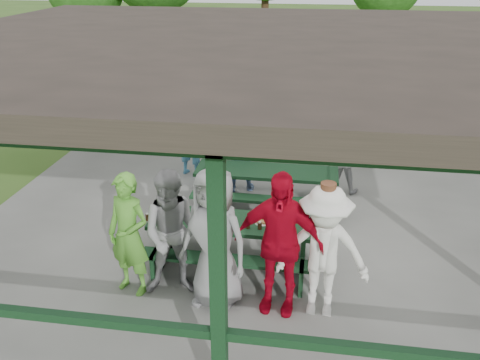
% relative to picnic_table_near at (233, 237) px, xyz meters
% --- Properties ---
extents(ground, '(90.00, 90.00, 0.00)m').
position_rel_picnic_table_near_xyz_m(ground, '(0.30, 1.20, -0.57)').
color(ground, '#34591B').
rests_on(ground, ground).
extents(concrete_slab, '(10.00, 8.00, 0.10)m').
position_rel_picnic_table_near_xyz_m(concrete_slab, '(0.30, 1.20, -0.52)').
color(concrete_slab, slate).
rests_on(concrete_slab, ground).
extents(pavilion_structure, '(10.60, 8.60, 3.24)m').
position_rel_picnic_table_near_xyz_m(pavilion_structure, '(0.30, 1.20, 2.60)').
color(pavilion_structure, black).
rests_on(pavilion_structure, concrete_slab).
extents(picnic_table_near, '(2.47, 1.39, 0.75)m').
position_rel_picnic_table_near_xyz_m(picnic_table_near, '(0.00, 0.00, 0.00)').
color(picnic_table_near, black).
rests_on(picnic_table_near, concrete_slab).
extents(picnic_table_far, '(2.59, 1.39, 0.75)m').
position_rel_picnic_table_near_xyz_m(picnic_table_far, '(0.29, 2.00, 0.00)').
color(picnic_table_far, black).
rests_on(picnic_table_far, concrete_slab).
extents(table_setting, '(2.58, 0.45, 0.10)m').
position_rel_picnic_table_near_xyz_m(table_setting, '(0.22, 0.02, 0.31)').
color(table_setting, white).
rests_on(table_setting, picnic_table_near).
extents(contestant_green, '(0.75, 0.61, 1.77)m').
position_rel_picnic_table_near_xyz_m(contestant_green, '(-1.28, -0.85, 0.41)').
color(contestant_green, '#54A030').
rests_on(contestant_green, concrete_slab).
extents(contestant_grey_left, '(1.00, 0.84, 1.83)m').
position_rel_picnic_table_near_xyz_m(contestant_grey_left, '(-0.67, -0.78, 0.44)').
color(contestant_grey_left, gray).
rests_on(contestant_grey_left, concrete_slab).
extents(contestant_grey_mid, '(1.11, 0.90, 1.96)m').
position_rel_picnic_table_near_xyz_m(contestant_grey_mid, '(-0.08, -0.94, 0.51)').
color(contestant_grey_mid, gray).
rests_on(contestant_grey_mid, concrete_slab).
extents(contestant_red, '(1.20, 0.61, 1.97)m').
position_rel_picnic_table_near_xyz_m(contestant_red, '(0.75, -0.92, 0.52)').
color(contestant_red, '#B7051B').
rests_on(contestant_red, concrete_slab).
extents(contestant_white_fedora, '(1.20, 0.73, 1.87)m').
position_rel_picnic_table_near_xyz_m(contestant_white_fedora, '(1.32, -0.94, 0.44)').
color(contestant_white_fedora, white).
rests_on(contestant_white_fedora, concrete_slab).
extents(spectator_lblue, '(1.50, 0.82, 1.54)m').
position_rel_picnic_table_near_xyz_m(spectator_lblue, '(-0.30, 2.70, 0.30)').
color(spectator_lblue, '#89A7D4').
rests_on(spectator_lblue, concrete_slab).
extents(spectator_blue, '(0.72, 0.59, 1.71)m').
position_rel_picnic_table_near_xyz_m(spectator_blue, '(-1.47, 3.30, 0.39)').
color(spectator_blue, teal).
rests_on(spectator_blue, concrete_slab).
extents(spectator_grey, '(0.80, 0.67, 1.45)m').
position_rel_picnic_table_near_xyz_m(spectator_grey, '(1.69, 2.96, 0.25)').
color(spectator_grey, '#9C9B9E').
rests_on(spectator_grey, concrete_slab).
extents(pickup_truck, '(5.95, 3.81, 1.53)m').
position_rel_picnic_table_near_xyz_m(pickup_truck, '(0.40, 11.12, 0.19)').
color(pickup_truck, silver).
rests_on(pickup_truck, ground).
extents(farm_trailer, '(3.91, 2.45, 1.37)m').
position_rel_picnic_table_near_xyz_m(farm_trailer, '(-2.63, 10.32, 0.11)').
color(farm_trailer, navy).
rests_on(farm_trailer, ground).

